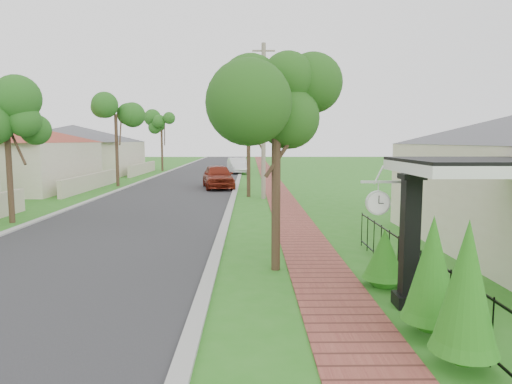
% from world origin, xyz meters
% --- Properties ---
extents(ground, '(160.00, 160.00, 0.00)m').
position_xyz_m(ground, '(0.00, 0.00, 0.00)').
color(ground, '#2A731B').
rests_on(ground, ground).
extents(road, '(7.00, 120.00, 0.02)m').
position_xyz_m(road, '(-3.00, 20.00, 0.00)').
color(road, '#28282B').
rests_on(road, ground).
extents(kerb_right, '(0.30, 120.00, 0.10)m').
position_xyz_m(kerb_right, '(0.65, 20.00, 0.00)').
color(kerb_right, '#9E9E99').
rests_on(kerb_right, ground).
extents(kerb_left, '(0.30, 120.00, 0.10)m').
position_xyz_m(kerb_left, '(-6.65, 20.00, 0.00)').
color(kerb_left, '#9E9E99').
rests_on(kerb_left, ground).
extents(sidewalk, '(1.50, 120.00, 0.03)m').
position_xyz_m(sidewalk, '(3.25, 20.00, 0.00)').
color(sidewalk, brown).
rests_on(sidewalk, ground).
extents(porch_post, '(0.48, 0.48, 2.52)m').
position_xyz_m(porch_post, '(4.55, -1.00, 1.12)').
color(porch_post, black).
rests_on(porch_post, ground).
extents(picket_fence, '(0.03, 8.02, 1.00)m').
position_xyz_m(picket_fence, '(4.90, -0.00, 0.53)').
color(picket_fence, black).
rests_on(picket_fence, ground).
extents(street_trees, '(10.70, 37.65, 5.89)m').
position_xyz_m(street_trees, '(-2.87, 26.84, 4.54)').
color(street_trees, '#382619').
rests_on(street_trees, ground).
extents(hedge_row, '(0.81, 4.46, 2.19)m').
position_xyz_m(hedge_row, '(4.45, -2.06, 0.91)').
color(hedge_row, '#136113').
rests_on(hedge_row, ground).
extents(far_house_grey, '(15.56, 15.56, 4.60)m').
position_xyz_m(far_house_grey, '(-14.97, 34.00, 2.34)').
color(far_house_grey, beige).
rests_on(far_house_grey, ground).
extents(parked_car_red, '(2.59, 4.83, 1.56)m').
position_xyz_m(parked_car_red, '(-0.51, 20.50, 0.78)').
color(parked_car_red, maroon).
rests_on(parked_car_red, ground).
extents(parked_car_white, '(2.32, 4.68, 1.47)m').
position_xyz_m(parked_car_white, '(0.40, 34.37, 0.74)').
color(parked_car_white, white).
rests_on(parked_car_white, ground).
extents(near_tree, '(1.94, 1.94, 4.97)m').
position_xyz_m(near_tree, '(2.20, 1.50, 3.95)').
color(near_tree, '#382619').
rests_on(near_tree, ground).
extents(utility_pole, '(1.20, 0.24, 8.17)m').
position_xyz_m(utility_pole, '(2.30, 15.09, 4.14)').
color(utility_pole, gray).
rests_on(utility_pole, ground).
extents(station_clock, '(0.79, 0.13, 0.67)m').
position_xyz_m(station_clock, '(4.05, -0.60, 1.95)').
color(station_clock, silver).
rests_on(station_clock, ground).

